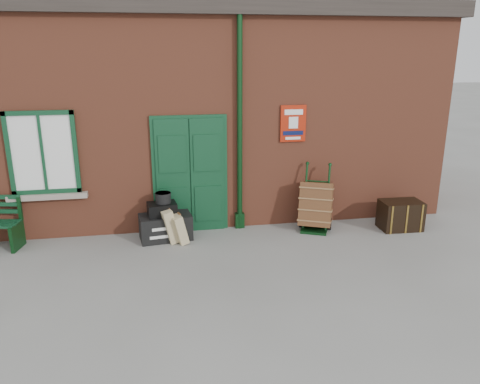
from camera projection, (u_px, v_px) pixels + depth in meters
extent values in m
plane|color=gray|center=(217.00, 260.00, 7.89)|extent=(80.00, 80.00, 0.00)
cube|color=brown|center=(196.00, 114.00, 10.60)|extent=(10.00, 4.00, 4.00)
cube|color=#38302B|center=(193.00, 13.00, 9.98)|extent=(10.30, 4.30, 0.30)
cube|color=#103B21|center=(190.00, 176.00, 8.89)|extent=(1.42, 0.12, 2.32)
cube|color=white|center=(43.00, 153.00, 8.29)|extent=(1.20, 0.08, 1.50)
cylinder|color=black|center=(240.00, 128.00, 8.75)|extent=(0.10, 0.10, 4.00)
cube|color=#A51F0B|center=(293.00, 124.00, 8.96)|extent=(0.50, 0.03, 0.70)
cube|color=black|center=(17.00, 236.00, 8.30)|extent=(0.15, 0.47, 0.47)
cube|color=black|center=(166.00, 227.00, 8.73)|extent=(1.00, 0.64, 0.47)
cube|color=black|center=(162.00, 209.00, 8.61)|extent=(0.56, 0.44, 0.24)
cylinder|color=black|center=(163.00, 198.00, 8.59)|extent=(0.32, 0.32, 0.19)
cube|color=tan|center=(168.00, 225.00, 8.60)|extent=(0.41, 0.51, 0.64)
cube|color=tan|center=(179.00, 228.00, 8.55)|extent=(0.38, 0.46, 0.56)
cube|color=black|center=(314.00, 230.00, 9.13)|extent=(0.60, 0.53, 0.05)
cylinder|color=black|center=(305.00, 197.00, 9.16)|extent=(0.18, 0.34, 1.26)
cylinder|color=black|center=(328.00, 198.00, 9.06)|extent=(0.18, 0.34, 1.26)
cylinder|color=black|center=(301.00, 221.00, 9.35)|extent=(0.14, 0.24, 0.24)
cylinder|color=black|center=(330.00, 224.00, 9.22)|extent=(0.14, 0.24, 0.24)
cube|color=brown|center=(316.00, 204.00, 9.13)|extent=(0.84, 0.86, 0.94)
cube|color=black|center=(400.00, 215.00, 9.21)|extent=(0.80, 0.54, 0.57)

